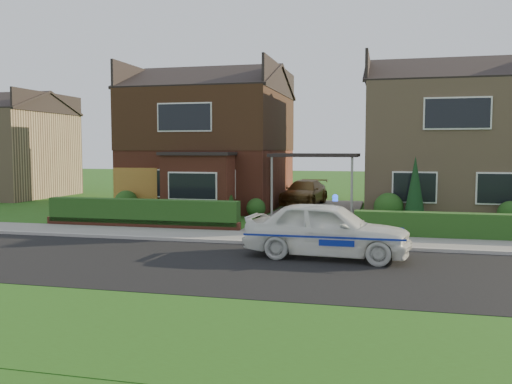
% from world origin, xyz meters
% --- Properties ---
extents(ground, '(120.00, 120.00, 0.00)m').
position_xyz_m(ground, '(0.00, 0.00, 0.00)').
color(ground, '#254D14').
rests_on(ground, ground).
extents(road, '(60.00, 6.00, 0.02)m').
position_xyz_m(road, '(0.00, 0.00, 0.00)').
color(road, black).
rests_on(road, ground).
extents(kerb, '(60.00, 0.16, 0.12)m').
position_xyz_m(kerb, '(0.00, 3.05, 0.06)').
color(kerb, '#9E9993').
rests_on(kerb, ground).
extents(sidewalk, '(60.00, 2.00, 0.10)m').
position_xyz_m(sidewalk, '(0.00, 4.10, 0.05)').
color(sidewalk, slate).
rests_on(sidewalk, ground).
extents(grass_verge, '(60.00, 4.00, 0.01)m').
position_xyz_m(grass_verge, '(0.00, -5.00, 0.00)').
color(grass_verge, '#254D14').
rests_on(grass_verge, ground).
extents(driveway, '(3.80, 12.00, 0.12)m').
position_xyz_m(driveway, '(0.00, 11.00, 0.06)').
color(driveway, '#666059').
rests_on(driveway, ground).
extents(house_left, '(7.50, 9.53, 7.25)m').
position_xyz_m(house_left, '(-5.78, 13.90, 3.81)').
color(house_left, brown).
rests_on(house_left, ground).
extents(house_right, '(7.50, 8.06, 7.25)m').
position_xyz_m(house_right, '(5.80, 13.99, 3.66)').
color(house_right, tan).
rests_on(house_right, ground).
extents(carport_link, '(3.80, 3.00, 2.77)m').
position_xyz_m(carport_link, '(0.00, 10.95, 2.66)').
color(carport_link, black).
rests_on(carport_link, ground).
extents(garage_door, '(2.20, 0.10, 2.10)m').
position_xyz_m(garage_door, '(-8.25, 9.96, 1.05)').
color(garage_door, brown).
rests_on(garage_door, ground).
extents(dwarf_wall, '(7.70, 0.25, 0.36)m').
position_xyz_m(dwarf_wall, '(-5.80, 5.30, 0.18)').
color(dwarf_wall, brown).
rests_on(dwarf_wall, ground).
extents(hedge_left, '(7.50, 0.55, 0.90)m').
position_xyz_m(hedge_left, '(-5.80, 5.45, 0.00)').
color(hedge_left, '#133D17').
rests_on(hedge_left, ground).
extents(hedge_right, '(7.50, 0.55, 0.80)m').
position_xyz_m(hedge_right, '(5.80, 5.35, 0.00)').
color(hedge_right, '#133D17').
rests_on(hedge_right, ground).
extents(shrub_left_far, '(1.08, 1.08, 1.08)m').
position_xyz_m(shrub_left_far, '(-8.50, 9.50, 0.54)').
color(shrub_left_far, '#133D17').
rests_on(shrub_left_far, ground).
extents(shrub_left_mid, '(1.32, 1.32, 1.32)m').
position_xyz_m(shrub_left_mid, '(-4.00, 9.30, 0.66)').
color(shrub_left_mid, '#133D17').
rests_on(shrub_left_mid, ground).
extents(shrub_left_near, '(0.84, 0.84, 0.84)m').
position_xyz_m(shrub_left_near, '(-2.40, 9.60, 0.42)').
color(shrub_left_near, '#133D17').
rests_on(shrub_left_near, ground).
extents(shrub_right_near, '(1.20, 1.20, 1.20)m').
position_xyz_m(shrub_right_near, '(3.20, 9.40, 0.60)').
color(shrub_right_near, '#133D17').
rests_on(shrub_right_near, ground).
extents(shrub_right_mid, '(0.96, 0.96, 0.96)m').
position_xyz_m(shrub_right_mid, '(7.80, 9.50, 0.48)').
color(shrub_right_mid, '#133D17').
rests_on(shrub_right_mid, ground).
extents(conifer_a, '(0.90, 0.90, 2.60)m').
position_xyz_m(conifer_a, '(4.20, 9.20, 1.30)').
color(conifer_a, black).
rests_on(conifer_a, ground).
extents(neighbour_left, '(6.50, 7.00, 5.20)m').
position_xyz_m(neighbour_left, '(-20.00, 16.00, 2.60)').
color(neighbour_left, tan).
rests_on(neighbour_left, ground).
extents(police_car, '(4.14, 4.63, 1.70)m').
position_xyz_m(police_car, '(1.52, 1.59, 0.77)').
color(police_car, silver).
rests_on(police_car, ground).
extents(driveway_car, '(2.25, 4.44, 1.24)m').
position_xyz_m(driveway_car, '(-1.00, 14.50, 0.74)').
color(driveway_car, brown).
rests_on(driveway_car, driveway).
extents(potted_plant_a, '(0.47, 0.40, 0.77)m').
position_xyz_m(potted_plant_a, '(-9.00, 6.01, 0.38)').
color(potted_plant_a, gray).
rests_on(potted_plant_a, ground).
extents(potted_plant_b, '(0.56, 0.55, 0.80)m').
position_xyz_m(potted_plant_b, '(-6.06, 6.00, 0.40)').
color(potted_plant_b, gray).
rests_on(potted_plant_b, ground).
extents(potted_plant_c, '(0.45, 0.45, 0.74)m').
position_xyz_m(potted_plant_c, '(-6.47, 8.74, 0.37)').
color(potted_plant_c, gray).
rests_on(potted_plant_c, ground).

